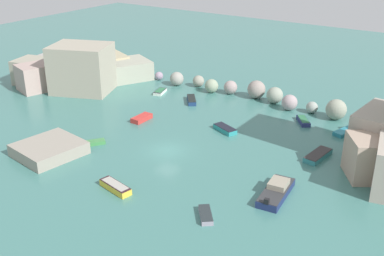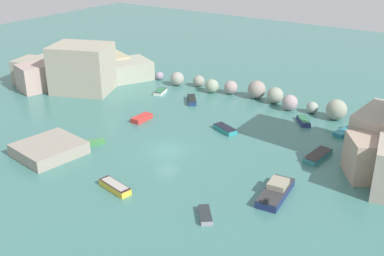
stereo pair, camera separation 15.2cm
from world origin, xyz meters
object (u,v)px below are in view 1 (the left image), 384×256
moored_boat_8 (94,143)px  moored_boat_10 (346,131)px  moored_boat_4 (318,155)px  moored_boat_3 (142,118)px  moored_boat_6 (276,191)px  moored_boat_1 (115,187)px  moored_boat_9 (206,215)px  moored_boat_5 (303,121)px  moored_boat_2 (192,100)px  stone_dock (49,149)px  moored_boat_7 (160,92)px  moored_boat_0 (225,129)px

moored_boat_8 → moored_boat_10: size_ratio=0.66×
moored_boat_4 → moored_boat_10: moored_boat_4 is taller
moored_boat_3 → moored_boat_6: bearing=-107.7°
moored_boat_1 → moored_boat_9: bearing=-162.5°
moored_boat_4 → moored_boat_6: 9.84m
moored_boat_3 → moored_boat_5: (17.95, 11.09, -0.02)m
moored_boat_4 → moored_boat_9: moored_boat_4 is taller
moored_boat_2 → moored_boat_4: 22.71m
moored_boat_5 → moored_boat_9: moored_boat_5 is taller
moored_boat_9 → moored_boat_3: bearing=13.7°
stone_dock → moored_boat_10: 35.57m
moored_boat_5 → moored_boat_7: 22.63m
stone_dock → moored_boat_7: size_ratio=2.21×
moored_boat_9 → moored_boat_10: size_ratio=0.66×
stone_dock → moored_boat_5: 31.79m
moored_boat_1 → moored_boat_2: bearing=-60.9°
moored_boat_5 → moored_boat_7: (-22.61, -1.07, -0.02)m
moored_boat_3 → moored_boat_4: (23.10, 2.45, -0.01)m
moored_boat_1 → moored_boat_3: 17.75m
moored_boat_4 → moored_boat_8: size_ratio=1.59×
moored_boat_5 → moored_boat_8: (-17.94, -19.92, -0.08)m
moored_boat_7 → moored_boat_9: moored_boat_7 is taller
moored_boat_8 → moored_boat_9: moored_boat_9 is taller
moored_boat_1 → moored_boat_7: size_ratio=1.31×
moored_boat_8 → moored_boat_6: bearing=128.7°
moored_boat_6 → stone_dock: bearing=97.8°
moored_boat_10 → moored_boat_2: bearing=110.7°
moored_boat_2 → moored_boat_10: (22.09, 1.51, -0.06)m
moored_boat_3 → moored_boat_5: 21.10m
moored_boat_0 → stone_dock: bearing=74.4°
moored_boat_7 → moored_boat_1: bearing=-167.8°
moored_boat_4 → moored_boat_6: moored_boat_6 is taller
moored_boat_4 → moored_boat_7: 28.77m
moored_boat_2 → moored_boat_10: size_ratio=0.84×
moored_boat_6 → moored_boat_10: size_ratio=1.43×
moored_boat_7 → moored_boat_9: (23.64, -24.20, -0.02)m
moored_boat_6 → moored_boat_7: size_ratio=1.98×
moored_boat_2 → moored_boat_5: bearing=57.5°
moored_boat_2 → moored_boat_9: size_ratio=1.27×
moored_boat_7 → moored_boat_3: bearing=-171.8°
moored_boat_0 → moored_boat_2: bearing=-11.9°
moored_boat_7 → moored_boat_2: bearing=-111.6°
stone_dock → moored_boat_4: bearing=32.4°
moored_boat_0 → moored_boat_7: 17.03m
moored_boat_6 → moored_boat_9: (-3.62, -6.80, -0.25)m
moored_boat_2 → moored_boat_5: 16.53m
moored_boat_9 → moored_boat_10: 25.59m
moored_boat_8 → moored_boat_3: bearing=-144.9°
moored_boat_1 → moored_boat_4: 22.42m
moored_boat_2 → moored_boat_3: moored_boat_2 is taller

